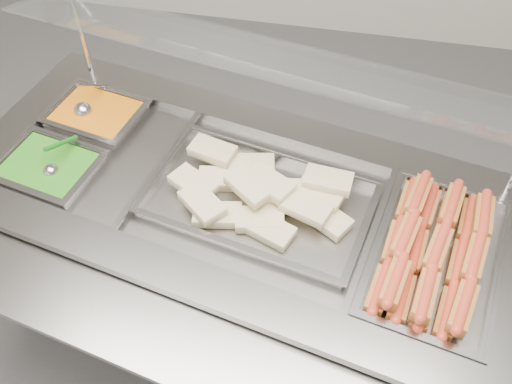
% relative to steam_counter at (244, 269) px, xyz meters
% --- Properties ---
extents(steam_counter, '(1.79, 1.07, 0.80)m').
position_rel_steam_counter_xyz_m(steam_counter, '(0.00, 0.00, 0.00)').
color(steam_counter, gray).
rests_on(steam_counter, ground).
extents(tray_rail, '(1.61, 0.64, 0.05)m').
position_rel_steam_counter_xyz_m(tray_rail, '(-0.09, -0.44, 0.36)').
color(tray_rail, gray).
rests_on(tray_rail, steam_counter).
extents(sneeze_guard, '(1.49, 0.56, 0.39)m').
position_rel_steam_counter_xyz_m(sneeze_guard, '(0.04, 0.19, 0.72)').
color(sneeze_guard, silver).
rests_on(sneeze_guard, steam_counter).
extents(pan_hotdogs, '(0.40, 0.54, 0.09)m').
position_rel_steam_counter_xyz_m(pan_hotdogs, '(0.54, -0.11, 0.36)').
color(pan_hotdogs, gray).
rests_on(pan_hotdogs, steam_counter).
extents(pan_wraps, '(0.66, 0.47, 0.06)m').
position_rel_steam_counter_xyz_m(pan_wraps, '(0.05, -0.01, 0.38)').
color(pan_wraps, gray).
rests_on(pan_wraps, steam_counter).
extents(pan_beans, '(0.30, 0.26, 0.09)m').
position_rel_steam_counter_xyz_m(pan_beans, '(-0.53, 0.24, 0.37)').
color(pan_beans, gray).
rests_on(pan_beans, steam_counter).
extents(pan_peas, '(0.30, 0.26, 0.09)m').
position_rel_steam_counter_xyz_m(pan_peas, '(-0.59, -0.01, 0.37)').
color(pan_peas, gray).
rests_on(pan_peas, steam_counter).
extents(hotdogs_in_buns, '(0.32, 0.49, 0.10)m').
position_rel_steam_counter_xyz_m(hotdogs_in_buns, '(0.53, -0.11, 0.41)').
color(hotdogs_in_buns, brown).
rests_on(hotdogs_in_buns, pan_hotdogs).
extents(tortilla_wraps, '(0.54, 0.35, 0.08)m').
position_rel_steam_counter_xyz_m(tortilla_wraps, '(0.06, -0.00, 0.41)').
color(tortilla_wraps, beige).
rests_on(tortilla_wraps, pan_wraps).
extents(ladle, '(0.06, 0.17, 0.14)m').
position_rel_steam_counter_xyz_m(ladle, '(-0.57, 0.24, 0.41)').
color(ladle, '#B9B9BE').
rests_on(ladle, pan_beans).
extents(serving_spoon, '(0.06, 0.16, 0.12)m').
position_rel_steam_counter_xyz_m(serving_spoon, '(-0.56, -0.02, 0.41)').
color(serving_spoon, '#B9B9BE').
rests_on(serving_spoon, pan_peas).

